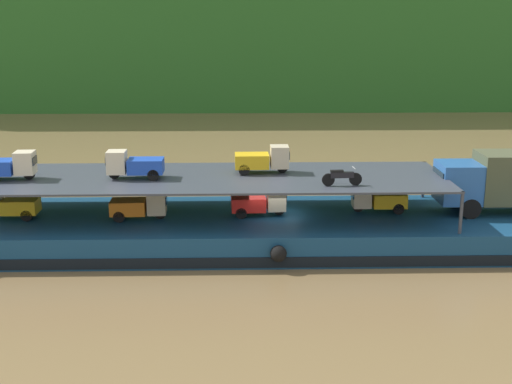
% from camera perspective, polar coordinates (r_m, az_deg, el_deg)
% --- Properties ---
extents(ground_plane, '(400.00, 400.00, 0.00)m').
position_cam_1_polar(ground_plane, '(34.45, 1.52, -4.34)').
color(ground_plane, brown).
extents(cargo_barge, '(33.76, 8.03, 1.50)m').
position_cam_1_polar(cargo_barge, '(34.19, 1.53, -3.17)').
color(cargo_barge, navy).
rests_on(cargo_barge, ground).
extents(covered_lorry, '(7.87, 2.33, 3.10)m').
position_cam_1_polar(covered_lorry, '(36.28, 20.65, 0.94)').
color(covered_lorry, '#285BA3').
rests_on(covered_lorry, cargo_barge).
extents(cargo_rack, '(24.56, 6.62, 2.00)m').
position_cam_1_polar(cargo_rack, '(33.51, -4.95, 1.19)').
color(cargo_rack, '#383D47').
rests_on(cargo_rack, cargo_barge).
extents(mini_truck_lower_stern, '(2.75, 1.22, 1.38)m').
position_cam_1_polar(mini_truck_lower_stern, '(35.39, -20.15, -1.03)').
color(mini_truck_lower_stern, gold).
rests_on(mini_truck_lower_stern, cargo_barge).
extents(mini_truck_lower_aft, '(2.77, 1.25, 1.38)m').
position_cam_1_polar(mini_truck_lower_aft, '(33.59, -9.80, -1.14)').
color(mini_truck_lower_aft, orange).
rests_on(mini_truck_lower_aft, cargo_barge).
extents(mini_truck_lower_mid, '(2.79, 1.29, 1.38)m').
position_cam_1_polar(mini_truck_lower_mid, '(33.73, 0.30, -0.85)').
color(mini_truck_lower_mid, red).
rests_on(mini_truck_lower_mid, cargo_barge).
extents(mini_truck_lower_fore, '(2.74, 1.20, 1.38)m').
position_cam_1_polar(mini_truck_lower_fore, '(34.93, 10.26, -0.55)').
color(mini_truck_lower_fore, gold).
rests_on(mini_truck_lower_fore, cargo_barge).
extents(mini_truck_upper_stern, '(2.79, 1.28, 1.38)m').
position_cam_1_polar(mini_truck_upper_stern, '(34.76, -20.27, 2.09)').
color(mini_truck_upper_stern, '#1E47B7').
rests_on(mini_truck_upper_stern, cargo_rack).
extents(mini_truck_upper_mid, '(2.75, 1.22, 1.38)m').
position_cam_1_polar(mini_truck_upper_mid, '(33.39, -10.26, 2.29)').
color(mini_truck_upper_mid, '#1E47B7').
rests_on(mini_truck_upper_mid, cargo_rack).
extents(mini_truck_upper_fore, '(2.76, 1.23, 1.38)m').
position_cam_1_polar(mini_truck_upper_fore, '(34.06, 0.59, 2.76)').
color(mini_truck_upper_fore, gold).
rests_on(mini_truck_upper_fore, cargo_rack).
extents(motorcycle_upper_port, '(1.90, 0.55, 0.87)m').
position_cam_1_polar(motorcycle_upper_port, '(31.76, 7.25, 1.29)').
color(motorcycle_upper_port, black).
rests_on(motorcycle_upper_port, cargo_rack).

